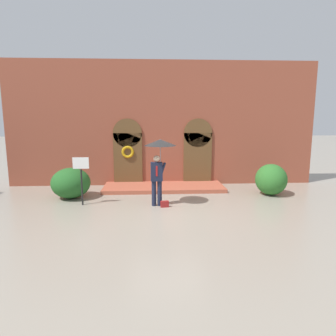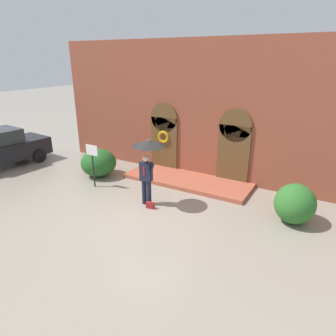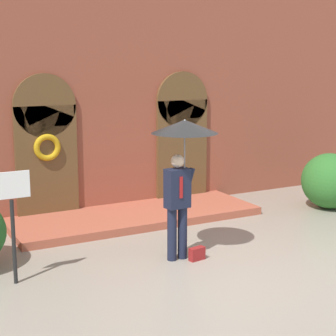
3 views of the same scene
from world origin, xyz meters
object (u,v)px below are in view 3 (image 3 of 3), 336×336
person_with_umbrella (183,147)px  shrub_right (330,181)px  handbag (197,254)px  sign_post (12,209)px

person_with_umbrella → shrub_right: 4.89m
person_with_umbrella → shrub_right: person_with_umbrella is taller
handbag → shrub_right: bearing=9.4°
shrub_right → handbag: bearing=-161.2°
sign_post → shrub_right: (7.30, 1.05, -0.54)m
sign_post → shrub_right: size_ratio=1.30×
sign_post → shrub_right: sign_post is taller
shrub_right → person_with_umbrella: bearing=-164.2°
person_with_umbrella → sign_post: bearing=175.1°
handbag → shrub_right: size_ratio=0.21×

